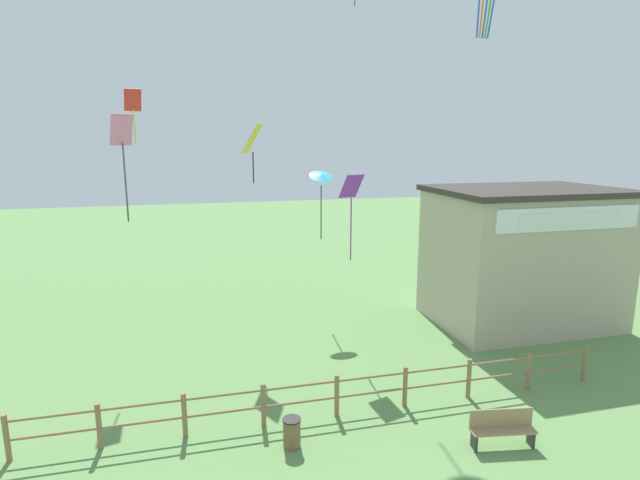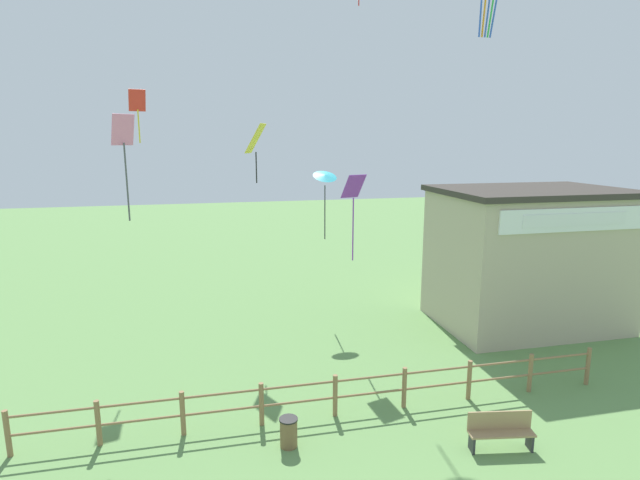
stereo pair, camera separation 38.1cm
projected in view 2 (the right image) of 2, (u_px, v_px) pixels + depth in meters
name	position (u px, v px, depth m)	size (l,w,h in m)	color
wooden_fence	(335.00, 393.00, 14.60)	(17.45, 0.14, 1.29)	olive
seaside_building	(527.00, 257.00, 21.65)	(7.75, 5.44, 5.99)	#B7A88E
park_bench_near_fence	(501.00, 430.00, 13.08)	(1.76, 0.68, 1.01)	#9E7F56
trash_bin	(289.00, 432.00, 13.20)	(0.50, 0.50, 0.81)	brown
kite_cyan_delta	(325.00, 178.00, 22.23)	(1.19, 1.13, 3.14)	#2DB2C6
kite_yellow_diamond	(256.00, 142.00, 19.62)	(0.96, 1.12, 2.33)	yellow
kite_purple_streamer	(353.00, 198.00, 18.52)	(0.90, 0.79, 3.26)	purple
kite_pink_diamond	(124.00, 147.00, 14.54)	(0.69, 0.57, 3.12)	pink
kite_red_diamond	(138.00, 106.00, 18.98)	(0.68, 0.48, 1.99)	red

